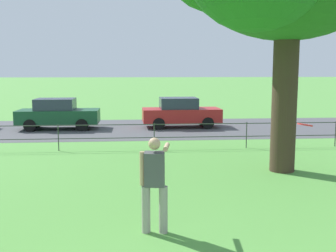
{
  "coord_description": "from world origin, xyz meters",
  "views": [
    {
      "loc": [
        1.02,
        -2.99,
        3.01
      ],
      "look_at": [
        1.96,
        8.28,
        1.44
      ],
      "focal_mm": 44.04,
      "sensor_mm": 36.0,
      "label": 1
    }
  ],
  "objects_px": {
    "car_dark_green_right": "(58,114)",
    "car_red_far_right": "(181,112)",
    "person_thrower": "(155,182)",
    "frisbee": "(305,125)"
  },
  "relations": [
    {
      "from": "frisbee",
      "to": "car_dark_green_right",
      "type": "distance_m",
      "value": 15.59
    },
    {
      "from": "person_thrower",
      "to": "frisbee",
      "type": "xyz_separation_m",
      "value": [
        2.67,
        -0.28,
        1.06
      ]
    },
    {
      "from": "frisbee",
      "to": "car_dark_green_right",
      "type": "xyz_separation_m",
      "value": [
        -6.84,
        13.95,
        -1.25
      ]
    },
    {
      "from": "car_red_far_right",
      "to": "car_dark_green_right",
      "type": "bearing_deg",
      "value": -178.79
    },
    {
      "from": "car_dark_green_right",
      "to": "car_red_far_right",
      "type": "height_order",
      "value": "same"
    },
    {
      "from": "frisbee",
      "to": "car_dark_green_right",
      "type": "bearing_deg",
      "value": 116.13
    },
    {
      "from": "frisbee",
      "to": "car_red_far_right",
      "type": "xyz_separation_m",
      "value": [
        -0.62,
        14.08,
        -1.25
      ]
    },
    {
      "from": "person_thrower",
      "to": "frisbee",
      "type": "bearing_deg",
      "value": -5.95
    },
    {
      "from": "person_thrower",
      "to": "car_red_far_right",
      "type": "distance_m",
      "value": 13.96
    },
    {
      "from": "frisbee",
      "to": "car_dark_green_right",
      "type": "height_order",
      "value": "frisbee"
    }
  ]
}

